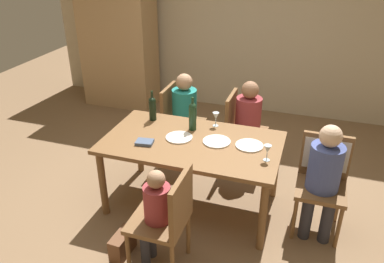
{
  "coord_description": "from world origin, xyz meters",
  "views": [
    {
      "loc": [
        1.02,
        -3.07,
        2.52
      ],
      "look_at": [
        0.0,
        0.0,
        0.85
      ],
      "focal_mm": 36.1,
      "sensor_mm": 36.0,
      "label": 1
    }
  ],
  "objects_px": {
    "chair_right_end": "(324,170)",
    "person_man_guest": "(250,120)",
    "dining_table": "(192,149)",
    "chair_far_left": "(178,118)",
    "person_child_small": "(155,211)",
    "wine_bottle_dark_red": "(152,108)",
    "person_woman_host": "(324,174)",
    "handbag": "(123,244)",
    "chair_near": "(168,216)",
    "wine_glass_near_left": "(216,116)",
    "person_man_bearded": "(187,111)",
    "wine_bottle_tall_green": "(193,116)",
    "dinner_plate_guest_right": "(249,145)",
    "armoire_cabinet": "(118,36)",
    "dinner_plate_guest_left": "(179,137)",
    "dinner_plate_host": "(217,141)",
    "wine_glass_centre": "(268,150)",
    "chair_far_right": "(240,127)"
  },
  "relations": [
    {
      "from": "wine_bottle_tall_green",
      "to": "wine_glass_centre",
      "type": "xyz_separation_m",
      "value": [
        0.8,
        -0.36,
        -0.05
      ]
    },
    {
      "from": "wine_bottle_dark_red",
      "to": "wine_glass_near_left",
      "type": "distance_m",
      "value": 0.68
    },
    {
      "from": "armoire_cabinet",
      "to": "dinner_plate_guest_right",
      "type": "distance_m",
      "value": 3.31
    },
    {
      "from": "person_woman_host",
      "to": "person_child_small",
      "type": "xyz_separation_m",
      "value": [
        -1.25,
        -0.84,
        -0.08
      ]
    },
    {
      "from": "dining_table",
      "to": "chair_near",
      "type": "height_order",
      "value": "chair_near"
    },
    {
      "from": "person_child_small",
      "to": "wine_bottle_dark_red",
      "type": "relative_size",
      "value": 2.87
    },
    {
      "from": "dining_table",
      "to": "dinner_plate_guest_right",
      "type": "relative_size",
      "value": 6.5
    },
    {
      "from": "chair_right_end",
      "to": "wine_bottle_tall_green",
      "type": "height_order",
      "value": "wine_bottle_tall_green"
    },
    {
      "from": "wine_glass_near_left",
      "to": "chair_right_end",
      "type": "bearing_deg",
      "value": -13.25
    },
    {
      "from": "armoire_cabinet",
      "to": "person_man_bearded",
      "type": "height_order",
      "value": "armoire_cabinet"
    },
    {
      "from": "person_man_bearded",
      "to": "dinner_plate_host",
      "type": "relative_size",
      "value": 4.13
    },
    {
      "from": "chair_near",
      "to": "wine_glass_centre",
      "type": "height_order",
      "value": "chair_near"
    },
    {
      "from": "handbag",
      "to": "dinner_plate_host",
      "type": "bearing_deg",
      "value": 57.5
    },
    {
      "from": "dinner_plate_host",
      "to": "wine_bottle_tall_green",
      "type": "bearing_deg",
      "value": 149.08
    },
    {
      "from": "chair_far_left",
      "to": "dinner_plate_guest_right",
      "type": "distance_m",
      "value": 1.3
    },
    {
      "from": "chair_far_left",
      "to": "dinner_plate_guest_right",
      "type": "relative_size",
      "value": 3.53
    },
    {
      "from": "person_woman_host",
      "to": "dinner_plate_guest_right",
      "type": "bearing_deg",
      "value": -7.94
    },
    {
      "from": "person_man_bearded",
      "to": "dinner_plate_guest_right",
      "type": "bearing_deg",
      "value": 48.5
    },
    {
      "from": "chair_right_end",
      "to": "wine_glass_centre",
      "type": "relative_size",
      "value": 6.17
    },
    {
      "from": "chair_far_right",
      "to": "dinner_plate_guest_left",
      "type": "height_order",
      "value": "chair_far_right"
    },
    {
      "from": "dining_table",
      "to": "person_man_bearded",
      "type": "bearing_deg",
      "value": 112.38
    },
    {
      "from": "dining_table",
      "to": "person_man_bearded",
      "type": "distance_m",
      "value": 0.93
    },
    {
      "from": "chair_far_left",
      "to": "dinner_plate_host",
      "type": "height_order",
      "value": "chair_far_left"
    },
    {
      "from": "chair_right_end",
      "to": "wine_glass_near_left",
      "type": "distance_m",
      "value": 1.16
    },
    {
      "from": "person_man_bearded",
      "to": "wine_bottle_dark_red",
      "type": "bearing_deg",
      "value": -18.84
    },
    {
      "from": "wine_bottle_dark_red",
      "to": "wine_glass_centre",
      "type": "bearing_deg",
      "value": -19.24
    },
    {
      "from": "wine_bottle_tall_green",
      "to": "handbag",
      "type": "distance_m",
      "value": 1.38
    },
    {
      "from": "person_woman_host",
      "to": "wine_bottle_tall_green",
      "type": "distance_m",
      "value": 1.35
    },
    {
      "from": "chair_far_right",
      "to": "chair_near",
      "type": "xyz_separation_m",
      "value": [
        -0.21,
        -1.73,
        0.0
      ]
    },
    {
      "from": "person_woman_host",
      "to": "handbag",
      "type": "distance_m",
      "value": 1.86
    },
    {
      "from": "armoire_cabinet",
      "to": "dinner_plate_guest_right",
      "type": "height_order",
      "value": "armoire_cabinet"
    },
    {
      "from": "chair_right_end",
      "to": "person_man_guest",
      "type": "xyz_separation_m",
      "value": [
        -0.82,
        0.74,
        0.04
      ]
    },
    {
      "from": "dining_table",
      "to": "chair_far_left",
      "type": "bearing_deg",
      "value": 118.48
    },
    {
      "from": "person_woman_host",
      "to": "wine_bottle_tall_green",
      "type": "relative_size",
      "value": 3.14
    },
    {
      "from": "armoire_cabinet",
      "to": "person_man_bearded",
      "type": "distance_m",
      "value": 2.15
    },
    {
      "from": "wine_bottle_tall_green",
      "to": "dinner_plate_host",
      "type": "bearing_deg",
      "value": -30.92
    },
    {
      "from": "armoire_cabinet",
      "to": "dinner_plate_guest_right",
      "type": "relative_size",
      "value": 8.36
    },
    {
      "from": "chair_far_left",
      "to": "wine_glass_centre",
      "type": "xyz_separation_m",
      "value": [
        1.2,
        -0.99,
        0.32
      ]
    },
    {
      "from": "wine_glass_centre",
      "to": "person_man_guest",
      "type": "bearing_deg",
      "value": 108.1
    },
    {
      "from": "armoire_cabinet",
      "to": "handbag",
      "type": "height_order",
      "value": "armoire_cabinet"
    },
    {
      "from": "wine_glass_near_left",
      "to": "person_man_bearded",
      "type": "bearing_deg",
      "value": 135.23
    },
    {
      "from": "dinner_plate_guest_left",
      "to": "chair_right_end",
      "type": "bearing_deg",
      "value": 4.69
    },
    {
      "from": "armoire_cabinet",
      "to": "person_child_small",
      "type": "height_order",
      "value": "armoire_cabinet"
    },
    {
      "from": "dinner_plate_guest_left",
      "to": "dinner_plate_host",
      "type": "bearing_deg",
      "value": 5.76
    },
    {
      "from": "person_man_guest",
      "to": "dinner_plate_guest_left",
      "type": "relative_size",
      "value": 4.21
    },
    {
      "from": "dinner_plate_guest_left",
      "to": "chair_near",
      "type": "bearing_deg",
      "value": -75.7
    },
    {
      "from": "armoire_cabinet",
      "to": "wine_glass_centre",
      "type": "distance_m",
      "value": 3.58
    },
    {
      "from": "wine_bottle_tall_green",
      "to": "dinner_plate_guest_right",
      "type": "height_order",
      "value": "wine_bottle_tall_green"
    },
    {
      "from": "dinner_plate_guest_left",
      "to": "wine_bottle_dark_red",
      "type": "bearing_deg",
      "value": 143.31
    },
    {
      "from": "person_man_guest",
      "to": "handbag",
      "type": "relative_size",
      "value": 3.91
    }
  ]
}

